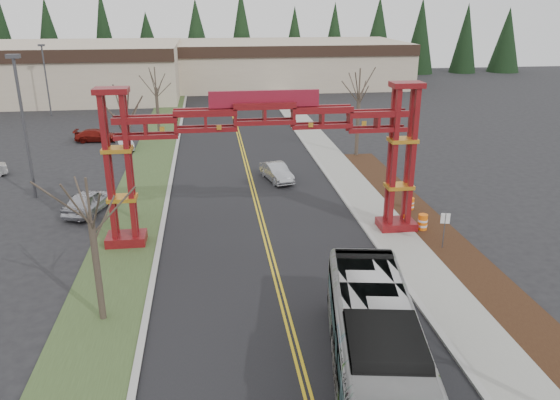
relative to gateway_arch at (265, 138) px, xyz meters
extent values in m
cube|color=black|center=(0.00, 7.00, -5.97)|extent=(12.00, 110.00, 0.02)
cube|color=gold|center=(-0.12, 7.00, -5.96)|extent=(0.12, 100.00, 0.01)
cube|color=gold|center=(0.12, 7.00, -5.96)|extent=(0.12, 100.00, 0.01)
cube|color=#A7A6A1|center=(6.15, 7.00, -5.91)|extent=(0.30, 110.00, 0.15)
cube|color=gray|center=(7.60, 7.00, -5.91)|extent=(2.60, 110.00, 0.14)
cube|color=black|center=(10.20, -8.00, -5.92)|extent=(2.60, 50.00, 0.12)
cube|color=#374A25|center=(-8.00, 7.00, -5.94)|extent=(4.00, 110.00, 0.08)
cube|color=#A7A6A1|center=(-6.15, 7.00, -5.91)|extent=(0.30, 110.00, 0.15)
cube|color=#580B11|center=(-8.00, 0.00, -5.68)|extent=(2.20, 1.60, 0.60)
cube|color=#580B11|center=(-8.55, -0.35, -1.38)|extent=(0.28, 0.28, 8.00)
cube|color=#580B11|center=(-7.45, -0.35, -1.38)|extent=(0.28, 0.28, 8.00)
cube|color=#580B11|center=(-8.55, 0.35, -1.38)|extent=(0.28, 0.28, 8.00)
cube|color=#580B11|center=(-7.45, 0.35, -1.38)|extent=(0.28, 0.28, 8.00)
cube|color=orange|center=(-8.00, 0.00, -3.18)|extent=(1.60, 1.10, 0.22)
cube|color=orange|center=(-8.00, 0.00, -0.38)|extent=(1.60, 1.10, 0.22)
cube|color=#580B11|center=(-8.00, 0.00, 2.77)|extent=(1.80, 1.20, 0.30)
cube|color=#580B11|center=(8.00, 0.00, -5.68)|extent=(2.20, 1.60, 0.60)
cube|color=#580B11|center=(7.45, -0.35, -1.38)|extent=(0.28, 0.28, 8.00)
cube|color=#580B11|center=(8.55, -0.35, -1.38)|extent=(0.28, 0.28, 8.00)
cube|color=#580B11|center=(7.45, 0.35, -1.38)|extent=(0.28, 0.28, 8.00)
cube|color=#580B11|center=(8.55, 0.35, -1.38)|extent=(0.28, 0.28, 8.00)
cube|color=orange|center=(8.00, 0.00, -3.18)|extent=(1.60, 1.10, 0.22)
cube|color=orange|center=(8.00, 0.00, -0.38)|extent=(1.60, 1.10, 0.22)
cube|color=#580B11|center=(8.00, 0.00, 2.77)|extent=(1.80, 1.20, 0.30)
cube|color=#580B11|center=(0.00, 0.00, 1.52)|extent=(16.00, 0.90, 1.00)
cube|color=#580B11|center=(0.00, 0.00, 0.62)|extent=(16.00, 0.90, 0.60)
cube|color=maroon|center=(0.00, 0.00, 2.17)|extent=(6.00, 0.25, 0.90)
cube|color=#BEA991|center=(-30.00, 54.00, -2.23)|extent=(46.00, 22.00, 7.50)
cube|color=#BEA991|center=(10.00, 62.00, -2.48)|extent=(38.00, 20.00, 7.00)
cube|color=black|center=(10.00, 51.90, 0.22)|extent=(38.00, 0.40, 1.60)
cone|color=black|center=(-38.00, 74.00, 0.52)|extent=(5.60, 5.60, 13.00)
cylinder|color=#382D26|center=(-38.00, 74.00, -5.18)|extent=(0.80, 0.80, 1.60)
cone|color=black|center=(-29.50, 74.00, 0.52)|extent=(5.60, 5.60, 13.00)
cylinder|color=#382D26|center=(-29.50, 74.00, -5.18)|extent=(0.80, 0.80, 1.60)
cone|color=black|center=(-21.00, 74.00, 0.52)|extent=(5.60, 5.60, 13.00)
cylinder|color=#382D26|center=(-21.00, 74.00, -5.18)|extent=(0.80, 0.80, 1.60)
cone|color=black|center=(-12.50, 74.00, 0.52)|extent=(5.60, 5.60, 13.00)
cylinder|color=#382D26|center=(-12.50, 74.00, -5.18)|extent=(0.80, 0.80, 1.60)
cone|color=black|center=(-4.00, 74.00, 0.52)|extent=(5.60, 5.60, 13.00)
cylinder|color=#382D26|center=(-4.00, 74.00, -5.18)|extent=(0.80, 0.80, 1.60)
cone|color=black|center=(4.50, 74.00, 0.52)|extent=(5.60, 5.60, 13.00)
cylinder|color=#382D26|center=(4.50, 74.00, -5.18)|extent=(0.80, 0.80, 1.60)
cone|color=black|center=(13.00, 74.00, 0.52)|extent=(5.60, 5.60, 13.00)
cylinder|color=#382D26|center=(13.00, 74.00, -5.18)|extent=(0.80, 0.80, 1.60)
cone|color=black|center=(21.50, 74.00, 0.52)|extent=(5.60, 5.60, 13.00)
cylinder|color=#382D26|center=(21.50, 74.00, -5.18)|extent=(0.80, 0.80, 1.60)
cone|color=black|center=(30.00, 74.00, 0.52)|extent=(5.60, 5.60, 13.00)
cylinder|color=#382D26|center=(30.00, 74.00, -5.18)|extent=(0.80, 0.80, 1.60)
cone|color=black|center=(38.50, 74.00, 0.52)|extent=(5.60, 5.60, 13.00)
cylinder|color=#382D26|center=(38.50, 74.00, -5.18)|extent=(0.80, 0.80, 1.60)
cone|color=black|center=(47.00, 74.00, 0.52)|extent=(5.60, 5.60, 13.00)
cylinder|color=#382D26|center=(47.00, 74.00, -5.18)|extent=(0.80, 0.80, 1.60)
cone|color=black|center=(55.50, 74.00, 0.52)|extent=(5.60, 5.60, 13.00)
cylinder|color=#382D26|center=(55.50, 74.00, -5.18)|extent=(0.80, 0.80, 1.60)
imported|color=#A4A5AC|center=(2.33, -14.34, -4.30)|extent=(4.82, 12.36, 3.36)
imported|color=#A5A8AD|center=(2.01, 10.59, -5.31)|extent=(2.39, 4.31, 1.35)
imported|color=#B8B8C1|center=(-11.10, 5.51, -5.21)|extent=(3.06, 4.85, 1.54)
imported|color=maroon|center=(-14.11, 25.45, -5.37)|extent=(4.24, 1.76, 1.23)
imported|color=#B7B8C0|center=(-11.00, 22.10, -5.35)|extent=(2.32, 4.04, 1.26)
cylinder|color=#382D26|center=(-8.00, -7.96, -3.68)|extent=(0.29, 0.29, 4.61)
cylinder|color=#382D26|center=(-8.00, -7.96, -0.46)|extent=(0.11, 0.11, 2.00)
cylinder|color=#382D26|center=(-8.00, 3.82, -2.91)|extent=(0.31, 0.31, 6.14)
cylinder|color=#382D26|center=(-8.00, 3.82, 1.13)|extent=(0.12, 0.12, 2.14)
cylinder|color=#382D26|center=(-8.00, 25.42, -3.38)|extent=(0.30, 0.30, 5.20)
cylinder|color=#382D26|center=(-8.00, 25.42, 0.16)|extent=(0.11, 0.11, 2.06)
cylinder|color=#382D26|center=(10.00, 16.73, -3.16)|extent=(0.32, 0.32, 5.64)
cylinder|color=#382D26|center=(10.00, 16.73, 0.67)|extent=(0.12, 0.12, 2.21)
cylinder|color=#3F3F44|center=(-15.47, 9.00, -1.16)|extent=(0.21, 0.21, 9.65)
cube|color=#3F3F44|center=(-15.47, 9.00, 3.77)|extent=(0.86, 0.43, 0.27)
cylinder|color=#3F3F44|center=(-21.98, 39.47, -1.87)|extent=(0.18, 0.18, 8.22)
cube|color=#3F3F44|center=(-21.98, 39.47, 2.33)|extent=(0.73, 0.37, 0.23)
cylinder|color=#3F3F44|center=(9.64, -3.08, -4.89)|extent=(0.06, 0.06, 2.18)
cube|color=white|center=(9.64, -3.08, -4.10)|extent=(0.49, 0.17, 0.59)
cylinder|color=orange|center=(9.50, -0.42, -5.44)|extent=(0.56, 0.56, 1.08)
cylinder|color=white|center=(9.50, -0.42, -5.28)|extent=(0.58, 0.58, 0.13)
cylinder|color=white|center=(9.50, -0.42, -5.61)|extent=(0.58, 0.58, 0.13)
cylinder|color=orange|center=(8.69, 0.35, -5.54)|extent=(0.46, 0.46, 0.88)
cylinder|color=white|center=(8.69, 0.35, -5.41)|extent=(0.48, 0.48, 0.11)
cylinder|color=white|center=(8.69, 0.35, -5.67)|extent=(0.48, 0.48, 0.11)
cylinder|color=orange|center=(9.98, 2.95, -5.53)|extent=(0.47, 0.47, 0.91)
cylinder|color=white|center=(9.98, 2.95, -5.39)|extent=(0.49, 0.49, 0.11)
cylinder|color=white|center=(9.98, 2.95, -5.66)|extent=(0.49, 0.49, 0.11)
camera|label=1|loc=(-3.04, -29.45, 7.12)|focal=35.00mm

